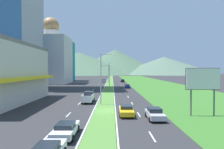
% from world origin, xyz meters
% --- Properties ---
extents(ground_plane, '(600.00, 600.00, 0.00)m').
position_xyz_m(ground_plane, '(0.00, 0.00, 0.00)').
color(ground_plane, '#2D2D30').
extents(grass_median, '(3.20, 240.00, 0.06)m').
position_xyz_m(grass_median, '(0.00, 60.00, 0.03)').
color(grass_median, '#518438').
rests_on(grass_median, ground_plane).
extents(grass_verge_right, '(24.00, 240.00, 0.06)m').
position_xyz_m(grass_verge_right, '(20.60, 60.00, 0.03)').
color(grass_verge_right, '#387028').
rests_on(grass_verge_right, ground_plane).
extents(lane_dash_left_1, '(0.16, 2.80, 0.01)m').
position_xyz_m(lane_dash_left_1, '(-5.10, -11.20, 0.01)').
color(lane_dash_left_1, silver).
rests_on(lane_dash_left_1, ground_plane).
extents(lane_dash_left_2, '(0.16, 2.80, 0.01)m').
position_xyz_m(lane_dash_left_2, '(-5.10, -2.40, 0.01)').
color(lane_dash_left_2, silver).
rests_on(lane_dash_left_2, ground_plane).
extents(lane_dash_left_3, '(0.16, 2.80, 0.01)m').
position_xyz_m(lane_dash_left_3, '(-5.10, 6.40, 0.01)').
color(lane_dash_left_3, silver).
rests_on(lane_dash_left_3, ground_plane).
extents(lane_dash_left_4, '(0.16, 2.80, 0.01)m').
position_xyz_m(lane_dash_left_4, '(-5.10, 15.20, 0.01)').
color(lane_dash_left_4, silver).
rests_on(lane_dash_left_4, ground_plane).
extents(lane_dash_left_5, '(0.16, 2.80, 0.01)m').
position_xyz_m(lane_dash_left_5, '(-5.10, 24.00, 0.01)').
color(lane_dash_left_5, silver).
rests_on(lane_dash_left_5, ground_plane).
extents(lane_dash_left_6, '(0.16, 2.80, 0.01)m').
position_xyz_m(lane_dash_left_6, '(-5.10, 32.80, 0.01)').
color(lane_dash_left_6, silver).
rests_on(lane_dash_left_6, ground_plane).
extents(lane_dash_left_7, '(0.16, 2.80, 0.01)m').
position_xyz_m(lane_dash_left_7, '(-5.10, 41.60, 0.01)').
color(lane_dash_left_7, silver).
rests_on(lane_dash_left_7, ground_plane).
extents(lane_dash_left_8, '(0.16, 2.80, 0.01)m').
position_xyz_m(lane_dash_left_8, '(-5.10, 50.40, 0.01)').
color(lane_dash_left_8, silver).
rests_on(lane_dash_left_8, ground_plane).
extents(lane_dash_left_9, '(0.16, 2.80, 0.01)m').
position_xyz_m(lane_dash_left_9, '(-5.10, 59.20, 0.01)').
color(lane_dash_left_9, silver).
rests_on(lane_dash_left_9, ground_plane).
extents(lane_dash_left_10, '(0.16, 2.80, 0.01)m').
position_xyz_m(lane_dash_left_10, '(-5.10, 68.00, 0.01)').
color(lane_dash_left_10, silver).
rests_on(lane_dash_left_10, ground_plane).
extents(lane_dash_right_1, '(0.16, 2.80, 0.01)m').
position_xyz_m(lane_dash_right_1, '(5.10, -11.20, 0.01)').
color(lane_dash_right_1, silver).
rests_on(lane_dash_right_1, ground_plane).
extents(lane_dash_right_2, '(0.16, 2.80, 0.01)m').
position_xyz_m(lane_dash_right_2, '(5.10, -2.40, 0.01)').
color(lane_dash_right_2, silver).
rests_on(lane_dash_right_2, ground_plane).
extents(lane_dash_right_3, '(0.16, 2.80, 0.01)m').
position_xyz_m(lane_dash_right_3, '(5.10, 6.40, 0.01)').
color(lane_dash_right_3, silver).
rests_on(lane_dash_right_3, ground_plane).
extents(lane_dash_right_4, '(0.16, 2.80, 0.01)m').
position_xyz_m(lane_dash_right_4, '(5.10, 15.20, 0.01)').
color(lane_dash_right_4, silver).
rests_on(lane_dash_right_4, ground_plane).
extents(lane_dash_right_5, '(0.16, 2.80, 0.01)m').
position_xyz_m(lane_dash_right_5, '(5.10, 24.00, 0.01)').
color(lane_dash_right_5, silver).
rests_on(lane_dash_right_5, ground_plane).
extents(lane_dash_right_6, '(0.16, 2.80, 0.01)m').
position_xyz_m(lane_dash_right_6, '(5.10, 32.80, 0.01)').
color(lane_dash_right_6, silver).
rests_on(lane_dash_right_6, ground_plane).
extents(lane_dash_right_7, '(0.16, 2.80, 0.01)m').
position_xyz_m(lane_dash_right_7, '(5.10, 41.60, 0.01)').
color(lane_dash_right_7, silver).
rests_on(lane_dash_right_7, ground_plane).
extents(lane_dash_right_8, '(0.16, 2.80, 0.01)m').
position_xyz_m(lane_dash_right_8, '(5.10, 50.40, 0.01)').
color(lane_dash_right_8, silver).
rests_on(lane_dash_right_8, ground_plane).
extents(lane_dash_right_9, '(0.16, 2.80, 0.01)m').
position_xyz_m(lane_dash_right_9, '(5.10, 59.20, 0.01)').
color(lane_dash_right_9, silver).
rests_on(lane_dash_right_9, ground_plane).
extents(lane_dash_right_10, '(0.16, 2.80, 0.01)m').
position_xyz_m(lane_dash_right_10, '(5.10, 68.00, 0.01)').
color(lane_dash_right_10, silver).
rests_on(lane_dash_right_10, ground_plane).
extents(edge_line_median_left, '(0.16, 240.00, 0.01)m').
position_xyz_m(edge_line_median_left, '(-1.75, 60.00, 0.01)').
color(edge_line_median_left, silver).
rests_on(edge_line_median_left, ground_plane).
extents(edge_line_median_right, '(0.16, 240.00, 0.01)m').
position_xyz_m(edge_line_median_right, '(1.75, 60.00, 0.01)').
color(edge_line_median_right, silver).
rests_on(edge_line_median_right, ground_plane).
extents(domed_building, '(17.24, 17.24, 31.80)m').
position_xyz_m(domed_building, '(-28.38, 59.75, 12.66)').
color(domed_building, silver).
rests_on(domed_building, ground_plane).
extents(midrise_colored, '(15.13, 15.13, 23.48)m').
position_xyz_m(midrise_colored, '(-29.92, 80.18, 11.74)').
color(midrise_colored, teal).
rests_on(midrise_colored, ground_plane).
extents(hill_far_left, '(200.03, 200.03, 36.10)m').
position_xyz_m(hill_far_left, '(-53.76, 274.34, 18.05)').
color(hill_far_left, '#47664C').
rests_on(hill_far_left, ground_plane).
extents(hill_far_center, '(172.04, 172.04, 43.22)m').
position_xyz_m(hill_far_center, '(6.69, 299.37, 21.61)').
color(hill_far_center, '#47664C').
rests_on(hill_far_center, ground_plane).
extents(hill_far_right, '(158.12, 158.12, 27.87)m').
position_xyz_m(hill_far_right, '(84.31, 263.75, 13.93)').
color(hill_far_right, '#516B56').
rests_on(hill_far_right, ground_plane).
extents(street_lamp_near, '(2.66, 0.35, 9.52)m').
position_xyz_m(street_lamp_near, '(-0.60, 5.19, 5.43)').
color(street_lamp_near, '#99999E').
rests_on(street_lamp_near, ground_plane).
extents(street_lamp_mid, '(3.16, 0.49, 8.11)m').
position_xyz_m(street_lamp_mid, '(-0.06, 32.72, 4.75)').
color(street_lamp_mid, '#99999E').
rests_on(street_lamp_mid, ground_plane).
extents(street_lamp_far, '(2.60, 0.45, 9.98)m').
position_xyz_m(street_lamp_far, '(-0.24, 60.14, 5.66)').
color(street_lamp_far, '#99999E').
rests_on(street_lamp_far, ground_plane).
extents(billboard_roadside, '(4.80, 0.28, 6.75)m').
position_xyz_m(billboard_roadside, '(13.83, -3.44, 4.94)').
color(billboard_roadside, '#4C4C51').
rests_on(billboard_roadside, ground_plane).
extents(car_0, '(1.86, 4.79, 1.35)m').
position_xyz_m(car_0, '(6.75, 37.34, 0.71)').
color(car_0, navy).
rests_on(car_0, ground_plane).
extents(car_1, '(1.97, 4.62, 1.50)m').
position_xyz_m(car_1, '(7.00, 70.86, 0.77)').
color(car_1, black).
rests_on(car_1, ground_plane).
extents(car_2, '(2.04, 4.52, 1.35)m').
position_xyz_m(car_2, '(-3.26, -11.18, 0.71)').
color(car_2, silver).
rests_on(car_2, ground_plane).
extents(car_3, '(2.03, 4.05, 1.49)m').
position_xyz_m(car_3, '(-3.16, 69.84, 0.76)').
color(car_3, '#B2B2B7').
rests_on(car_3, ground_plane).
extents(car_5, '(2.02, 4.74, 1.38)m').
position_xyz_m(car_5, '(3.22, -2.79, 0.72)').
color(car_5, yellow).
rests_on(car_5, ground_plane).
extents(car_6, '(2.03, 4.26, 1.48)m').
position_xyz_m(car_6, '(6.80, -4.97, 0.75)').
color(car_6, '#B2B2B7').
rests_on(car_6, ground_plane).
extents(pickup_truck_0, '(2.18, 5.40, 2.00)m').
position_xyz_m(pickup_truck_0, '(-3.56, 7.91, 0.98)').
color(pickup_truck_0, silver).
rests_on(pickup_truck_0, ground_plane).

